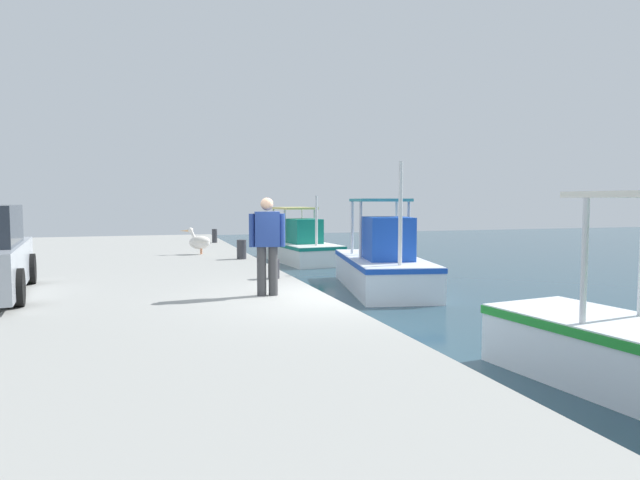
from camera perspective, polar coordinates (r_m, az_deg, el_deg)
quay_pier at (r=9.38m, az=-29.89°, el=-9.03°), size 36.00×10.00×0.80m
fishing_boat_nearest at (r=22.00m, az=-2.25°, el=-0.68°), size 5.46×2.33×2.62m
fishing_boat_second at (r=15.03m, az=6.64°, el=-2.61°), size 5.28×2.90×3.38m
pelican at (r=17.09m, az=-12.47°, el=-0.13°), size 0.56×0.96×0.82m
fisherman_standing at (r=9.46m, az=-5.54°, el=-0.17°), size 0.30×0.62×1.70m
mooring_bollard_nearest at (r=21.68m, az=-10.96°, el=0.43°), size 0.20×0.20×0.54m
mooring_bollard_second at (r=15.52m, az=-8.20°, el=-0.98°), size 0.27×0.27×0.54m
mooring_bollard_third at (r=11.59m, az=-4.85°, el=-3.03°), size 0.24×0.24×0.41m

